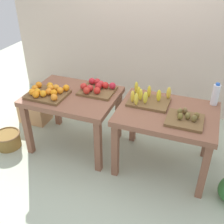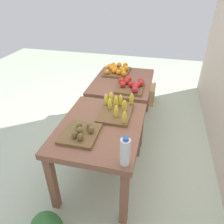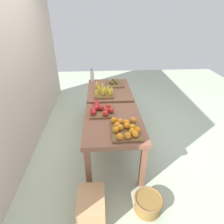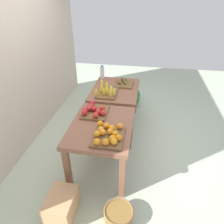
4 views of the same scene
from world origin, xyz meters
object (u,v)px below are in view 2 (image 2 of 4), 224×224
object	(u,v)px
display_table_left	(122,87)
banana_crate	(116,109)
display_table_right	(101,134)
apple_bin	(131,85)
water_bottle	(125,152)
wicker_basket	(112,92)
cardboard_produce_box	(146,94)
orange_bin	(117,70)
kiwi_bin	(81,133)

from	to	relation	value
display_table_left	banana_crate	size ratio (longest dim) A/B	2.36
display_table_right	apple_bin	bearing A→B (deg)	169.79
display_table_left	water_bottle	size ratio (longest dim) A/B	4.08
wicker_basket	cardboard_produce_box	bearing A→B (deg)	91.79
display_table_right	orange_bin	distance (m)	1.38
display_table_right	water_bottle	xyz separation A→B (m)	(0.44, 0.33, 0.23)
banana_crate	kiwi_bin	size ratio (longest dim) A/B	1.22
apple_bin	orange_bin	bearing A→B (deg)	-149.29
banana_crate	water_bottle	size ratio (longest dim) A/B	1.73
display_table_right	wicker_basket	distance (m)	2.02
apple_bin	cardboard_produce_box	world-z (taller)	apple_bin
display_table_left	apple_bin	bearing A→B (deg)	32.70
kiwi_bin	cardboard_produce_box	bearing A→B (deg)	168.77
apple_bin	water_bottle	size ratio (longest dim) A/B	1.61
display_table_right	cardboard_produce_box	xyz separation A→B (m)	(-1.94, 0.30, -0.48)
cardboard_produce_box	water_bottle	bearing A→B (deg)	0.65
orange_bin	kiwi_bin	xyz separation A→B (m)	(1.56, 0.01, -0.02)
cardboard_produce_box	banana_crate	bearing A→B (deg)	-6.55
display_table_right	kiwi_bin	bearing A→B (deg)	-32.43
display_table_left	wicker_basket	xyz separation A→B (m)	(-0.80, -0.35, -0.52)
water_bottle	display_table_right	bearing A→B (deg)	-143.53
wicker_basket	cardboard_produce_box	distance (m)	0.65
orange_bin	apple_bin	xyz separation A→B (m)	(0.49, 0.29, 0.00)
water_bottle	apple_bin	bearing A→B (deg)	-172.67
display_table_left	cardboard_produce_box	xyz separation A→B (m)	(-0.82, 0.30, -0.48)
display_table_right	display_table_left	bearing A→B (deg)	180.00
wicker_basket	water_bottle	bearing A→B (deg)	16.00
kiwi_bin	wicker_basket	size ratio (longest dim) A/B	1.08
kiwi_bin	water_bottle	size ratio (longest dim) A/B	1.41
apple_bin	banana_crate	bearing A→B (deg)	-4.71
banana_crate	kiwi_bin	world-z (taller)	banana_crate
kiwi_bin	display_table_right	bearing A→B (deg)	147.57
apple_bin	water_bottle	world-z (taller)	water_bottle
orange_bin	cardboard_produce_box	xyz separation A→B (m)	(-0.57, 0.44, -0.63)
apple_bin	water_bottle	bearing A→B (deg)	7.33
display_table_right	apple_bin	world-z (taller)	apple_bin
water_bottle	cardboard_produce_box	xyz separation A→B (m)	(-2.38, -0.03, -0.71)
kiwi_bin	water_bottle	world-z (taller)	water_bottle
orange_bin	banana_crate	bearing A→B (deg)	12.17
apple_bin	kiwi_bin	world-z (taller)	apple_bin
orange_bin	cardboard_produce_box	world-z (taller)	orange_bin
wicker_basket	apple_bin	bearing A→B (deg)	25.93
orange_bin	cardboard_produce_box	bearing A→B (deg)	142.67
orange_bin	wicker_basket	xyz separation A→B (m)	(-0.55, -0.21, -0.68)
banana_crate	display_table_left	bearing A→B (deg)	-173.07
wicker_basket	banana_crate	bearing A→B (deg)	15.28
display_table_left	cardboard_produce_box	bearing A→B (deg)	159.88
orange_bin	display_table_left	bearing A→B (deg)	28.65
orange_bin	cardboard_produce_box	size ratio (longest dim) A/B	1.11
display_table_left	apple_bin	distance (m)	0.33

